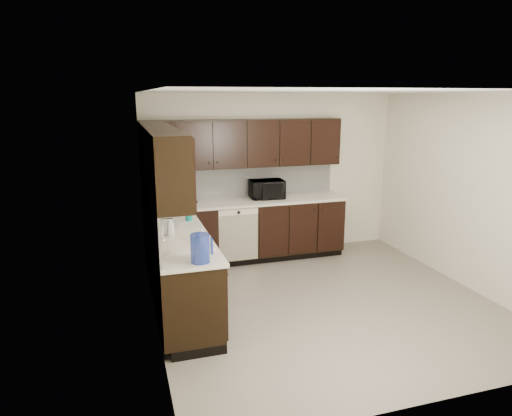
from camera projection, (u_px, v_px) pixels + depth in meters
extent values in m
plane|color=gray|center=(323.00, 301.00, 5.59)|extent=(4.00, 4.00, 0.00)
plane|color=white|center=(331.00, 91.00, 5.00)|extent=(4.00, 4.00, 0.00)
cube|color=beige|center=(272.00, 175.00, 7.15)|extent=(4.00, 0.02, 2.50)
cube|color=beige|center=(151.00, 215.00, 4.73)|extent=(0.02, 4.00, 2.50)
cube|color=beige|center=(469.00, 192.00, 5.86)|extent=(0.02, 4.00, 2.50)
cube|color=beige|center=(442.00, 260.00, 3.43)|extent=(4.00, 0.02, 2.50)
cube|color=black|center=(246.00, 231.00, 6.92)|extent=(3.00, 0.60, 0.90)
cube|color=black|center=(180.00, 273.00, 5.28)|extent=(0.60, 2.20, 0.90)
cube|color=black|center=(246.00, 256.00, 7.05)|extent=(3.00, 0.54, 0.10)
cube|color=black|center=(183.00, 305.00, 5.39)|extent=(0.54, 2.20, 0.10)
cube|color=beige|center=(246.00, 201.00, 6.81)|extent=(3.03, 0.63, 0.04)
cube|color=beige|center=(178.00, 235.00, 5.17)|extent=(0.63, 2.23, 0.04)
cube|color=silver|center=(241.00, 181.00, 7.02)|extent=(3.00, 0.02, 0.48)
cube|color=silver|center=(149.00, 208.00, 5.31)|extent=(0.02, 2.80, 0.48)
cube|color=black|center=(243.00, 143.00, 6.73)|extent=(3.00, 0.33, 0.70)
cube|color=black|center=(161.00, 159.00, 5.06)|extent=(0.33, 2.47, 0.70)
cube|color=beige|center=(239.00, 235.00, 6.58)|extent=(0.58, 0.02, 0.78)
cube|color=beige|center=(238.00, 212.00, 6.50)|extent=(0.58, 0.03, 0.08)
cylinder|color=black|center=(239.00, 212.00, 6.48)|extent=(0.04, 0.02, 0.04)
cube|color=beige|center=(183.00, 240.00, 4.89)|extent=(0.54, 0.82, 0.03)
cube|color=beige|center=(186.00, 254.00, 4.73)|extent=(0.42, 0.34, 0.16)
cube|color=beige|center=(181.00, 242.00, 5.10)|extent=(0.42, 0.34, 0.16)
cylinder|color=silver|center=(162.00, 231.00, 4.80)|extent=(0.03, 0.03, 0.26)
cylinder|color=silver|center=(166.00, 219.00, 4.79)|extent=(0.14, 0.02, 0.02)
cylinder|color=#B2B2B7|center=(186.00, 251.00, 4.72)|extent=(0.20, 0.20, 0.10)
imported|color=black|center=(267.00, 189.00, 6.90)|extent=(0.52, 0.37, 0.28)
imported|color=gray|center=(202.00, 235.00, 4.76)|extent=(0.11, 0.11, 0.19)
imported|color=gray|center=(170.00, 227.00, 5.00)|extent=(0.11, 0.11, 0.23)
cube|color=#BBBBBD|center=(161.00, 198.00, 6.46)|extent=(0.37, 0.31, 0.20)
cube|color=white|center=(171.00, 206.00, 6.04)|extent=(0.53, 0.43, 0.19)
cylinder|color=navy|center=(200.00, 248.00, 4.23)|extent=(0.23, 0.23, 0.27)
cylinder|color=#0B7B72|center=(189.00, 213.00, 5.67)|extent=(0.09, 0.09, 0.19)
cylinder|color=silver|center=(180.00, 204.00, 5.91)|extent=(0.17, 0.17, 0.30)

